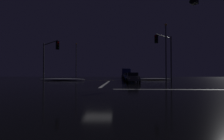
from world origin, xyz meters
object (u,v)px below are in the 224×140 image
(sedan_black, at_px, (128,76))
(box_truck, at_px, (126,73))
(streetlamp_left_far, at_px, (76,58))
(sedan_green, at_px, (127,76))
(traffic_signal_ne, at_px, (165,50))
(sedan_blue, at_px, (129,77))
(traffic_signal_nw, at_px, (49,54))
(sedan_gray, at_px, (133,77))
(streetlamp_right_near, at_px, (166,48))

(sedan_black, height_order, box_truck, box_truck)
(streetlamp_left_far, bearing_deg, sedan_green, -4.33)
(sedan_black, distance_m, traffic_signal_ne, 15.74)
(sedan_blue, bearing_deg, traffic_signal_nw, -141.24)
(sedan_gray, relative_size, traffic_signal_nw, 0.73)
(sedan_green, height_order, box_truck, box_truck)
(sedan_green, relative_size, box_truck, 0.52)
(sedan_gray, height_order, sedan_blue, same)
(sedan_gray, bearing_deg, sedan_green, 90.50)
(sedan_blue, relative_size, traffic_signal_ne, 0.64)
(sedan_green, distance_m, box_truck, 7.73)
(traffic_signal_ne, bearing_deg, box_truck, 98.48)
(sedan_green, relative_size, streetlamp_left_far, 0.44)
(traffic_signal_nw, bearing_deg, sedan_green, 61.59)
(box_truck, relative_size, traffic_signal_nw, 1.40)
(sedan_gray, bearing_deg, sedan_blue, 92.01)
(sedan_black, distance_m, streetlamp_left_far, 16.50)
(box_truck, distance_m, traffic_signal_ne, 29.38)
(sedan_blue, distance_m, box_truck, 19.95)
(sedan_gray, xyz_separation_m, box_truck, (-0.10, 25.49, 0.91))
(sedan_green, distance_m, traffic_signal_nw, 24.79)
(streetlamp_right_near, bearing_deg, box_truck, 105.09)
(sedan_green, relative_size, traffic_signal_nw, 0.73)
(sedan_black, bearing_deg, sedan_green, 89.47)
(sedan_black, xyz_separation_m, traffic_signal_ne, (4.42, -14.61, 3.82))
(traffic_signal_ne, distance_m, streetlamp_right_near, 6.65)
(sedan_gray, relative_size, traffic_signal_ne, 0.64)
(sedan_blue, distance_m, sedan_green, 12.25)
(sedan_gray, height_order, sedan_black, same)
(sedan_gray, relative_size, sedan_green, 1.00)
(streetlamp_right_near, bearing_deg, sedan_blue, 156.47)
(box_truck, bearing_deg, streetlamp_left_far, -154.51)
(sedan_gray, bearing_deg, streetlamp_left_far, 126.59)
(sedan_black, relative_size, box_truck, 0.52)
(traffic_signal_nw, bearing_deg, sedan_gray, 17.78)
(sedan_black, relative_size, traffic_signal_nw, 0.73)
(sedan_black, height_order, sedan_green, same)
(sedan_gray, bearing_deg, box_truck, 90.24)
(sedan_green, height_order, streetlamp_left_far, streetlamp_left_far)
(traffic_signal_ne, bearing_deg, sedan_green, 101.60)
(sedan_blue, xyz_separation_m, traffic_signal_ne, (4.40, -8.99, 3.82))
(box_truck, distance_m, streetlamp_left_far, 15.89)
(sedan_blue, xyz_separation_m, streetlamp_left_far, (-13.81, 13.30, 4.81))
(sedan_black, relative_size, streetlamp_left_far, 0.44)
(sedan_green, bearing_deg, traffic_signal_ne, -78.40)
(box_truck, height_order, traffic_signal_nw, traffic_signal_nw)
(sedan_green, height_order, traffic_signal_ne, traffic_signal_ne)
(sedan_green, bearing_deg, streetlamp_left_far, 175.67)
(traffic_signal_ne, relative_size, streetlamp_right_near, 0.66)
(box_truck, height_order, streetlamp_left_far, streetlamp_left_far)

